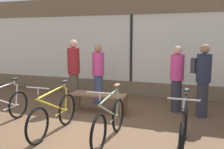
{
  "coord_description": "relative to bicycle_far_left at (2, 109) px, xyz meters",
  "views": [
    {
      "loc": [
        2.05,
        -4.29,
        1.91
      ],
      "look_at": [
        0.0,
        1.64,
        0.95
      ],
      "focal_mm": 40.0,
      "sensor_mm": 36.0,
      "label": 1
    }
  ],
  "objects": [
    {
      "name": "bicycle_left",
      "position": [
        1.31,
        -0.03,
        0.02
      ],
      "size": [
        0.46,
        1.75,
        1.03
      ],
      "color": "black",
      "rests_on": "ground_plane"
    },
    {
      "name": "customer_by_window",
      "position": [
        0.68,
        2.03,
        0.6
      ],
      "size": [
        0.46,
        0.46,
        1.83
      ],
      "color": "brown",
      "rests_on": "ground_plane"
    },
    {
      "name": "bicycle_far_left",
      "position": [
        0.0,
        0.0,
        0.0
      ],
      "size": [
        0.46,
        1.69,
        1.01
      ],
      "color": "black",
      "rests_on": "ground_plane"
    },
    {
      "name": "shop_back_wall",
      "position": [
        1.89,
        3.7,
        1.27
      ],
      "size": [
        12.0,
        0.08,
        3.2
      ],
      "color": "#7A664C",
      "rests_on": "ground_plane"
    },
    {
      "name": "customer_near_rack",
      "position": [
        1.28,
        2.34,
        0.51
      ],
      "size": [
        0.48,
        0.48,
        1.68
      ],
      "color": "#424C6B",
      "rests_on": "ground_plane"
    },
    {
      "name": "customer_near_bench",
      "position": [
        3.46,
        2.25,
        0.51
      ],
      "size": [
        0.47,
        0.47,
        1.68
      ],
      "color": "#2D2D38",
      "rests_on": "ground_plane"
    },
    {
      "name": "bicycle_far_right",
      "position": [
        3.77,
        -0.02,
        0.0
      ],
      "size": [
        0.46,
        1.71,
        1.02
      ],
      "color": "black",
      "rests_on": "ground_plane"
    },
    {
      "name": "display_bench",
      "position": [
        1.63,
        1.51,
        0.03
      ],
      "size": [
        1.4,
        0.44,
        0.49
      ],
      "color": "brown",
      "rests_on": "ground_plane"
    },
    {
      "name": "ground_plane",
      "position": [
        1.89,
        0.15,
        -0.37
      ],
      "size": [
        24.0,
        24.0,
        0.0
      ],
      "primitive_type": "plane",
      "color": "brown"
    },
    {
      "name": "customer_mid_floor",
      "position": [
        4.07,
        2.03,
        0.57
      ],
      "size": [
        0.55,
        0.54,
        1.73
      ],
      "color": "#2D2D38",
      "rests_on": "ground_plane"
    },
    {
      "name": "bicycle_right",
      "position": [
        2.47,
        -0.02,
        0.01
      ],
      "size": [
        0.46,
        1.72,
        1.02
      ],
      "color": "black",
      "rests_on": "ground_plane"
    }
  ]
}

